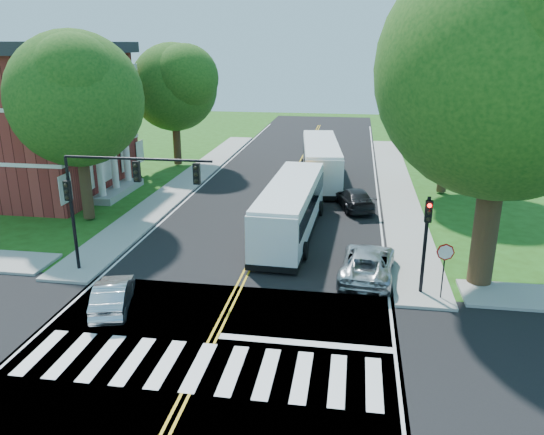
% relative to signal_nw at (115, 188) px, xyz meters
% --- Properties ---
extents(ground, '(140.00, 140.00, 0.00)m').
position_rel_signal_nw_xyz_m(ground, '(5.86, -6.43, -4.38)').
color(ground, '#224711').
rests_on(ground, ground).
extents(road, '(14.00, 96.00, 0.01)m').
position_rel_signal_nw_xyz_m(road, '(5.86, 11.57, -4.37)').
color(road, black).
rests_on(road, ground).
extents(cross_road, '(60.00, 12.00, 0.01)m').
position_rel_signal_nw_xyz_m(cross_road, '(5.86, -6.43, -4.37)').
color(cross_road, black).
rests_on(cross_road, ground).
extents(center_line, '(0.36, 70.00, 0.01)m').
position_rel_signal_nw_xyz_m(center_line, '(5.86, 15.57, -4.36)').
color(center_line, gold).
rests_on(center_line, road).
extents(edge_line_w, '(0.12, 70.00, 0.01)m').
position_rel_signal_nw_xyz_m(edge_line_w, '(-0.94, 15.57, -4.36)').
color(edge_line_w, silver).
rests_on(edge_line_w, road).
extents(edge_line_e, '(0.12, 70.00, 0.01)m').
position_rel_signal_nw_xyz_m(edge_line_e, '(12.66, 15.57, -4.36)').
color(edge_line_e, silver).
rests_on(edge_line_e, road).
extents(crosswalk, '(12.60, 3.00, 0.01)m').
position_rel_signal_nw_xyz_m(crosswalk, '(5.86, -6.93, -4.36)').
color(crosswalk, silver).
rests_on(crosswalk, road).
extents(stop_bar, '(6.60, 0.40, 0.01)m').
position_rel_signal_nw_xyz_m(stop_bar, '(9.36, -4.83, -4.36)').
color(stop_bar, silver).
rests_on(stop_bar, road).
extents(sidewalk_nw, '(2.60, 40.00, 0.15)m').
position_rel_signal_nw_xyz_m(sidewalk_nw, '(-2.44, 18.57, -4.30)').
color(sidewalk_nw, gray).
rests_on(sidewalk_nw, ground).
extents(sidewalk_ne, '(2.60, 40.00, 0.15)m').
position_rel_signal_nw_xyz_m(sidewalk_ne, '(14.16, 18.57, -4.30)').
color(sidewalk_ne, gray).
rests_on(sidewalk_ne, ground).
extents(tree_ne_big, '(10.80, 10.80, 14.91)m').
position_rel_signal_nw_xyz_m(tree_ne_big, '(16.86, 1.57, 5.24)').
color(tree_ne_big, black).
rests_on(tree_ne_big, ground).
extents(tree_west_near, '(8.00, 8.00, 11.40)m').
position_rel_signal_nw_xyz_m(tree_west_near, '(-5.64, 7.57, 3.15)').
color(tree_west_near, black).
rests_on(tree_west_near, ground).
extents(tree_west_far, '(7.60, 7.60, 10.67)m').
position_rel_signal_nw_xyz_m(tree_west_far, '(-5.14, 23.57, 2.62)').
color(tree_west_far, black).
rests_on(tree_west_far, ground).
extents(tree_east_mid, '(8.40, 8.40, 11.93)m').
position_rel_signal_nw_xyz_m(tree_east_mid, '(17.36, 17.57, 3.48)').
color(tree_east_mid, black).
rests_on(tree_east_mid, ground).
extents(tree_east_far, '(7.20, 7.20, 10.34)m').
position_rel_signal_nw_xyz_m(tree_east_far, '(18.36, 33.57, 2.48)').
color(tree_east_far, black).
rests_on(tree_east_far, ground).
extents(signal_nw, '(7.15, 0.46, 5.66)m').
position_rel_signal_nw_xyz_m(signal_nw, '(0.00, 0.00, 0.00)').
color(signal_nw, black).
rests_on(signal_nw, ground).
extents(signal_ne, '(0.30, 0.46, 4.40)m').
position_rel_signal_nw_xyz_m(signal_ne, '(14.06, 0.01, -1.41)').
color(signal_ne, black).
rests_on(signal_ne, ground).
extents(stop_sign, '(0.76, 0.08, 2.53)m').
position_rel_signal_nw_xyz_m(stop_sign, '(14.86, -0.45, -2.35)').
color(stop_sign, black).
rests_on(stop_sign, ground).
extents(bus_lead, '(3.22, 12.06, 3.10)m').
position_rel_signal_nw_xyz_m(bus_lead, '(7.34, 6.92, -2.73)').
color(bus_lead, silver).
rests_on(bus_lead, road).
extents(bus_follow, '(4.09, 12.64, 3.21)m').
position_rel_signal_nw_xyz_m(bus_follow, '(8.16, 19.78, -2.67)').
color(bus_follow, silver).
rests_on(bus_follow, road).
extents(hatchback, '(2.39, 4.09, 1.27)m').
position_rel_signal_nw_xyz_m(hatchback, '(1.08, -3.38, -3.73)').
color(hatchback, '#AEB1B5').
rests_on(hatchback, road).
extents(suv, '(2.88, 5.42, 1.45)m').
position_rel_signal_nw_xyz_m(suv, '(11.71, 1.59, -3.64)').
color(suv, silver).
rests_on(suv, road).
extents(dark_sedan, '(3.17, 5.15, 1.39)m').
position_rel_signal_nw_xyz_m(dark_sedan, '(10.96, 12.67, -3.67)').
color(dark_sedan, black).
rests_on(dark_sedan, road).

